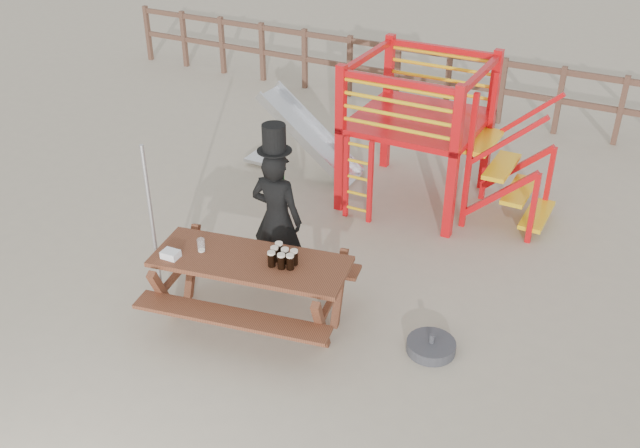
# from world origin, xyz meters

# --- Properties ---
(ground) EXTENTS (60.00, 60.00, 0.00)m
(ground) POSITION_xyz_m (0.00, 0.00, 0.00)
(ground) COLOR tan
(ground) RESTS_ON ground
(back_fence) EXTENTS (15.09, 0.09, 1.20)m
(back_fence) POSITION_xyz_m (0.00, 7.00, 0.74)
(back_fence) COLOR brown
(back_fence) RESTS_ON ground
(playground_fort) EXTENTS (4.71, 1.84, 2.10)m
(playground_fort) POSITION_xyz_m (0.12, 3.58, 1.07)
(playground_fort) COLOR red
(playground_fort) RESTS_ON ground
(picnic_table) EXTENTS (2.33, 1.81, 0.81)m
(picnic_table) POSITION_xyz_m (-0.28, 0.05, 0.51)
(picnic_table) COLOR brown
(picnic_table) RESTS_ON ground
(man_with_hat) EXTENTS (0.64, 0.44, 2.02)m
(man_with_hat) POSITION_xyz_m (-0.44, 0.85, 0.90)
(man_with_hat) COLOR black
(man_with_hat) RESTS_ON ground
(metal_pole) EXTENTS (0.04, 0.04, 1.97)m
(metal_pole) POSITION_xyz_m (-1.41, -0.15, 0.99)
(metal_pole) COLOR #B2B2B7
(metal_pole) RESTS_ON ground
(parasol_base) EXTENTS (0.52, 0.52, 0.22)m
(parasol_base) POSITION_xyz_m (1.64, 0.48, 0.06)
(parasol_base) COLOR #37373C
(parasol_base) RESTS_ON ground
(paper_bag) EXTENTS (0.19, 0.15, 0.08)m
(paper_bag) POSITION_xyz_m (-1.05, -0.32, 0.85)
(paper_bag) COLOR white
(paper_bag) RESTS_ON picnic_table
(stout_pints) EXTENTS (0.31, 0.28, 0.17)m
(stout_pints) POSITION_xyz_m (0.06, 0.14, 0.90)
(stout_pints) COLOR black
(stout_pints) RESTS_ON picnic_table
(empty_glasses) EXTENTS (0.08, 0.08, 0.15)m
(empty_glasses) POSITION_xyz_m (-0.84, -0.06, 0.88)
(empty_glasses) COLOR silver
(empty_glasses) RESTS_ON picnic_table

